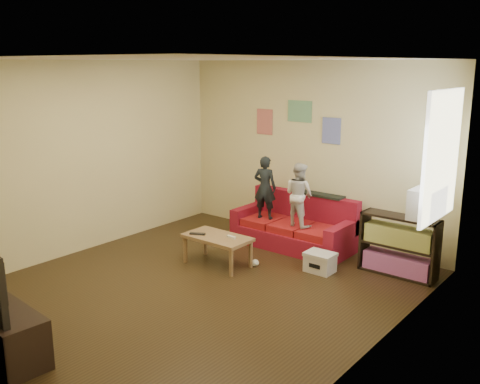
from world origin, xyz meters
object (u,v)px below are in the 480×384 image
Objects in this scene: child_b at (299,195)px; bookshelf at (399,249)px; file_box at (320,262)px; sofa at (295,228)px; child_a at (265,188)px; coffee_table at (217,240)px.

bookshelf is (1.50, 0.02, -0.48)m from child_b.
file_box is at bearing -146.78° from bookshelf.
sofa reaches higher than file_box.
child_b is at bearing -47.36° from sofa.
file_box is at bearing -39.51° from sofa.
sofa is 1.66m from bookshelf.
sofa is 1.82× the size of bookshelf.
bookshelf is 1.01m from file_box.
sofa is 1.87× the size of child_a.
bookshelf is at bearing 30.40° from coffee_table.
sofa is at bearing -175.38° from child_a.
child_a reaches higher than sofa.
child_a reaches higher than file_box.
coffee_table is at bearing -149.60° from bookshelf.
sofa is 4.72× the size of file_box.
bookshelf is (2.10, 0.02, -0.50)m from child_a.
child_a reaches higher than coffee_table.
child_b reaches higher than coffee_table.
child_b reaches higher than bookshelf.
file_box is (1.21, 0.65, -0.22)m from coffee_table.
file_box is at bearing 152.94° from child_b.
bookshelf reaches higher than coffee_table.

